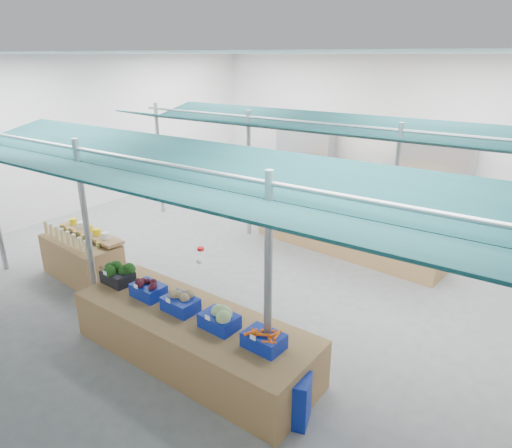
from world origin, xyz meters
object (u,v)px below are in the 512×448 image
Objects in this scene: crate_stack at (287,398)px; vendor_left at (323,194)px; veg_counter at (193,337)px; fruit_counter at (348,231)px; vendor_right at (392,206)px; bottle_shelf at (84,257)px.

vendor_left is at bearing 113.56° from crate_stack.
veg_counter is 2.18× the size of vendor_left.
crate_stack is (1.53, -5.16, -0.15)m from fruit_counter.
veg_counter is at bearing 88.35° from vendor_right.
vendor_right is (0.80, 6.02, 0.50)m from veg_counter.
crate_stack is at bearing -4.05° from bottle_shelf.
bottle_shelf reaches higher than crate_stack.
veg_counter is at bearing -86.41° from fruit_counter.
vendor_left is (-2.73, 6.26, 0.55)m from crate_stack.
vendor_left is at bearing 101.41° from veg_counter.
veg_counter reaches higher than crate_stack.
fruit_counter is 2.50× the size of vendor_right.
veg_counter is at bearing 172.21° from crate_stack.
vendor_left is at bearing 143.40° from fruit_counter.
fruit_counter reaches higher than crate_stack.
veg_counter is 4.93m from fruit_counter.
crate_stack is 6.85m from vendor_left.
vendor_left is at bearing 70.84° from bottle_shelf.
bottle_shelf is at bearing 70.33° from vendor_left.
vendor_left is (2.53, 5.29, 0.43)m from bottle_shelf.
bottle_shelf is at bearing 169.52° from crate_stack.
bottle_shelf is at bearing 170.20° from veg_counter.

